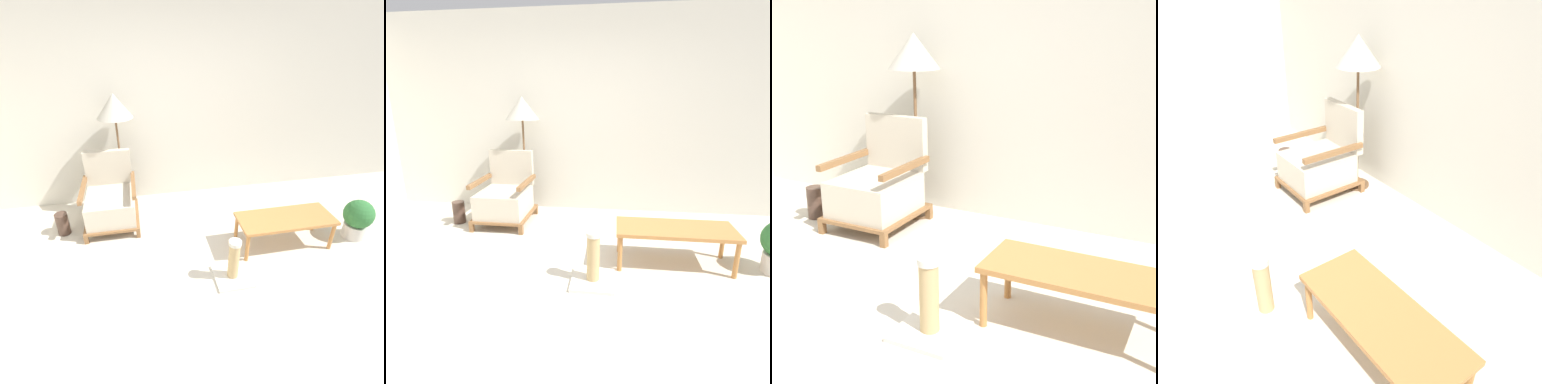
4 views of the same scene
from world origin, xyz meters
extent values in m
plane|color=beige|center=(0.00, 0.00, 0.00)|extent=(14.00, 14.00, 0.00)
cube|color=beige|center=(0.00, 2.28, 1.35)|extent=(8.00, 0.06, 2.70)
cube|color=brown|center=(-1.27, 1.24, 0.05)|extent=(0.05, 0.05, 0.11)
cube|color=brown|center=(-0.65, 1.24, 0.05)|extent=(0.05, 0.05, 0.11)
cube|color=brown|center=(-1.27, 1.94, 0.05)|extent=(0.05, 0.05, 0.11)
cube|color=brown|center=(-0.65, 1.94, 0.05)|extent=(0.05, 0.05, 0.11)
cube|color=brown|center=(-0.96, 1.59, 0.12)|extent=(0.67, 0.75, 0.03)
cube|color=#BCB29E|center=(-0.96, 1.57, 0.29)|extent=(0.59, 0.65, 0.30)
cube|color=#BCB29E|center=(-0.96, 1.92, 0.67)|extent=(0.59, 0.08, 0.47)
cube|color=brown|center=(-1.27, 1.59, 0.56)|extent=(0.05, 0.69, 0.05)
cube|color=brown|center=(-0.66, 1.59, 0.56)|extent=(0.05, 0.69, 0.05)
cylinder|color=brown|center=(-0.79, 1.98, 0.01)|extent=(0.27, 0.27, 0.03)
cylinder|color=brown|center=(-0.79, 1.98, 0.67)|extent=(0.03, 0.03, 1.28)
cone|color=#B2AD9E|center=(-0.79, 1.98, 1.46)|extent=(0.44, 0.44, 0.30)
cube|color=#B2753D|center=(1.04, 0.76, 0.37)|extent=(1.12, 0.45, 0.04)
cylinder|color=#B2753D|center=(0.52, 0.57, 0.18)|extent=(0.04, 0.04, 0.35)
cylinder|color=#B2753D|center=(1.56, 0.57, 0.18)|extent=(0.04, 0.04, 0.35)
cylinder|color=#B2753D|center=(0.52, 0.95, 0.18)|extent=(0.04, 0.04, 0.35)
cylinder|color=#B2753D|center=(1.56, 0.95, 0.18)|extent=(0.04, 0.04, 0.35)
cylinder|color=#473328|center=(-1.57, 1.50, 0.14)|extent=(0.15, 0.15, 0.29)
cube|color=beige|center=(0.29, 0.35, 0.01)|extent=(0.38, 0.38, 0.03)
cylinder|color=tan|center=(0.29, 0.35, 0.24)|extent=(0.11, 0.11, 0.41)
cylinder|color=beige|center=(0.29, 0.35, 0.46)|extent=(0.13, 0.13, 0.04)
camera|label=1|loc=(-0.59, -1.81, 2.36)|focal=28.00mm
camera|label=2|loc=(0.44, -1.97, 1.53)|focal=28.00mm
camera|label=3|loc=(1.66, -1.93, 1.74)|focal=50.00mm
camera|label=4|loc=(2.15, -0.28, 2.10)|focal=35.00mm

